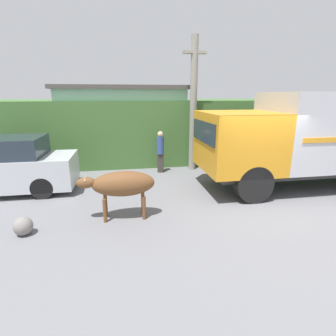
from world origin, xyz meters
TOP-DOWN VIEW (x-y plane):
  - ground_plane at (0.00, 0.00)m, footprint 60.00×60.00m
  - hillside_embankment at (0.00, 7.12)m, footprint 32.00×6.02m
  - building_backdrop at (-3.69, 5.45)m, footprint 5.62×2.70m
  - cargo_truck at (2.55, 0.98)m, footprint 7.39×2.48m
  - brown_cow at (-3.83, -0.43)m, footprint 1.89×0.63m
  - parked_suv at (-7.56, 2.07)m, footprint 4.46×1.76m
  - pedestrian_on_hill at (-2.29, 3.46)m, footprint 0.34×0.34m
  - utility_pole at (-0.92, 3.72)m, footprint 0.90×0.28m
  - roadside_rock at (-6.03, -0.91)m, footprint 0.41×0.41m

SIDE VIEW (x-z plane):
  - ground_plane at x=0.00m, z-range 0.00..0.00m
  - roadside_rock at x=-6.03m, z-range 0.00..0.41m
  - parked_suv at x=-7.56m, z-range -0.04..1.73m
  - brown_cow at x=-3.83m, z-range 0.29..1.51m
  - pedestrian_on_hill at x=-2.29m, z-range 0.10..1.76m
  - hillside_embankment at x=0.00m, z-range 0.00..2.79m
  - building_backdrop at x=-3.69m, z-range 0.01..3.43m
  - cargo_truck at x=2.55m, z-range 0.19..3.30m
  - utility_pole at x=-0.92m, z-range 0.09..5.30m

